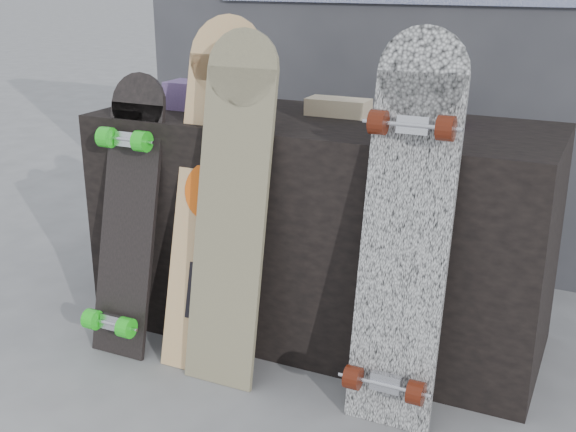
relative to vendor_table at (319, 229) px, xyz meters
The scene contains 10 objects.
ground 0.64m from the vendor_table, 90.00° to the right, with size 60.00×60.00×0.00m, color slate.
vendor_table is the anchor object (origin of this frame).
booth 1.10m from the vendor_table, 90.00° to the left, with size 2.40×0.22×2.20m.
merch_box_purple 0.67m from the vendor_table, behind, with size 0.18×0.12×0.10m, color #40366E.
merch_box_small 0.60m from the vendor_table, 13.02° to the left, with size 0.14×0.14×0.12m, color #40366E.
merch_box_flat 0.44m from the vendor_table, 69.47° to the left, with size 0.22×0.10×0.06m, color #D1B78C.
longboard_geisha 0.45m from the vendor_table, 129.80° to the right, with size 0.26×0.32×1.15m.
longboard_celtic 0.44m from the vendor_table, 112.16° to the right, with size 0.25×0.26×1.12m.
longboard_cascadia 0.60m from the vendor_table, 41.59° to the right, with size 0.26×0.29×1.15m.
skateboard_dark 0.68m from the vendor_table, 146.62° to the right, with size 0.21×0.32×0.96m.
Camera 1 is at (0.94, -1.76, 1.29)m, focal length 45.00 mm.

